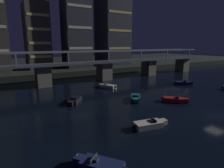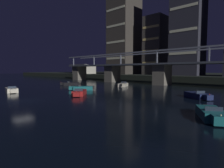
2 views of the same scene
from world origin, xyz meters
name	(u,v)px [view 2 (image 2 of 2)]	position (x,y,z in m)	size (l,w,h in m)	color
ground_plane	(23,101)	(0.00, 0.00, 0.00)	(400.00, 400.00, 0.00)	black
far_riverbank	(214,76)	(0.00, 85.09, 1.10)	(240.00, 80.00, 2.20)	black
river_bridge	(162,70)	(0.00, 37.08, 4.00)	(82.01, 6.40, 9.38)	#605B51
tower_west_low	(124,35)	(-31.23, 57.67, 20.20)	(11.69, 12.18, 36.31)	#38332D
tower_west_tall	(158,46)	(-15.60, 61.21, 14.28)	(8.12, 11.40, 24.46)	#423D38
tower_central	(188,20)	(-1.39, 57.15, 21.46)	(10.18, 8.86, 38.81)	#282833
waterfront_pavilion	(84,69)	(-50.72, 48.99, 4.44)	(12.40, 7.40, 4.70)	#B2AD9E
speedboat_near_left	(70,84)	(-16.90, 18.63, 0.41)	(4.11, 4.62, 1.16)	black
speedboat_near_center	(198,95)	(15.86, 18.89, 0.41)	(4.73, 3.92, 1.16)	#19234C
speedboat_near_right	(79,93)	(0.56, 8.79, 0.41)	(4.31, 4.46, 1.16)	maroon
speedboat_mid_left	(12,90)	(-11.88, 2.45, 0.41)	(5.22, 2.53, 1.16)	beige
speedboat_mid_center	(211,114)	(20.85, 7.78, 0.41)	(3.59, 4.87, 1.16)	#196066
speedboat_mid_right	(123,85)	(-4.83, 26.36, 0.41)	(3.47, 4.91, 1.16)	beige
speedboat_far_center	(82,88)	(-5.41, 13.83, 0.41)	(4.10, 4.63, 1.16)	#196066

